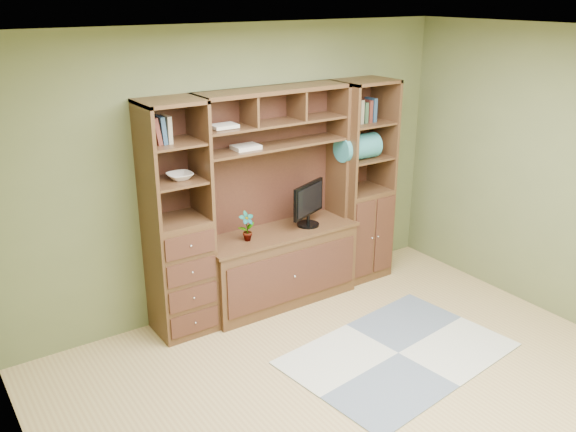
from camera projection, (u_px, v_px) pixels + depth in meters
room at (389, 240)px, 4.03m from camera, size 4.60×4.10×2.64m
center_hutch at (279, 201)px, 5.62m from camera, size 1.54×0.53×2.05m
left_tower at (177, 222)px, 5.12m from camera, size 0.50×0.45×2.05m
right_tower at (362, 182)px, 6.18m from camera, size 0.55×0.45×2.05m
rug at (398, 353)px, 5.08m from camera, size 1.94×1.42×0.01m
monitor at (308, 197)px, 5.75m from camera, size 0.52×0.38×0.58m
orchid at (247, 226)px, 5.45m from camera, size 0.15×0.10×0.28m
magazines at (246, 147)px, 5.35m from camera, size 0.24×0.17×0.04m
bowl at (180, 176)px, 5.01m from camera, size 0.21×0.21×0.05m
blanket_teal at (358, 147)px, 5.95m from camera, size 0.43×0.25×0.25m
blanket_red at (367, 145)px, 6.18m from camera, size 0.32×0.18×0.18m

